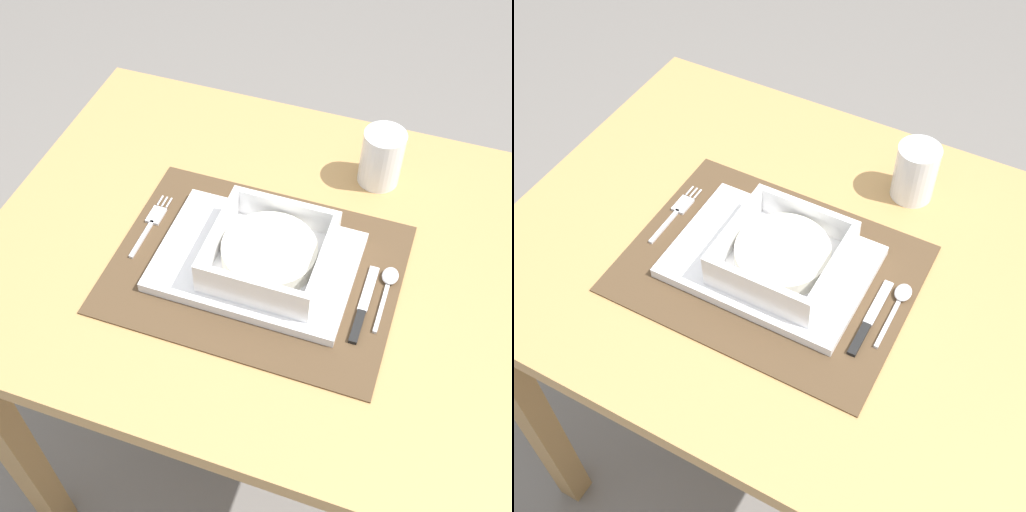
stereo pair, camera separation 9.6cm
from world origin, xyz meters
TOP-DOWN VIEW (x-y plane):
  - ground_plane at (0.00, 0.00)m, footprint 6.00×6.00m
  - dining_table at (0.00, 0.00)m, footprint 0.86×0.68m
  - placemat at (-0.01, -0.05)m, footprint 0.42×0.32m
  - serving_plate at (-0.01, -0.04)m, footprint 0.29×0.20m
  - porridge_bowl at (0.01, -0.04)m, footprint 0.17×0.17m
  - fork at (-0.19, -0.01)m, footprint 0.02×0.13m
  - spoon at (0.18, -0.01)m, footprint 0.02×0.12m
  - butter_knife at (0.16, -0.07)m, footprint 0.01×0.14m
  - drinking_glass at (0.12, 0.20)m, footprint 0.07×0.07m

SIDE VIEW (x-z plane):
  - ground_plane at x=0.00m, z-range 0.00..0.00m
  - dining_table at x=0.00m, z-range 0.25..1.01m
  - placemat at x=-0.01m, z-range 0.76..0.76m
  - fork at x=-0.19m, z-range 0.76..0.77m
  - butter_knife at x=0.16m, z-range 0.76..0.77m
  - spoon at x=0.18m, z-range 0.76..0.77m
  - serving_plate at x=-0.01m, z-range 0.76..0.78m
  - porridge_bowl at x=0.01m, z-range 0.77..0.82m
  - drinking_glass at x=0.12m, z-range 0.75..0.85m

